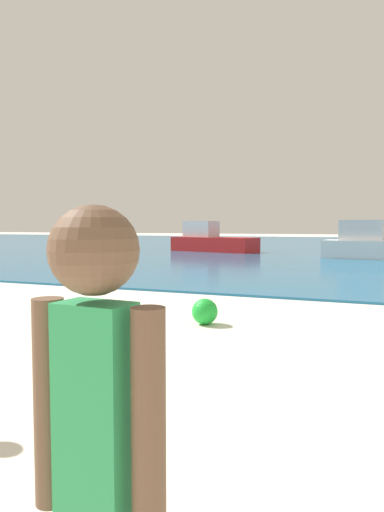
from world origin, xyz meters
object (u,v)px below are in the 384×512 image
boat_near (378,245)px  beach_ball (205,312)px  person_distant (97,494)px  boat_far (211,241)px

boat_near → beach_ball: size_ratio=13.02×
person_distant → boat_near: size_ratio=0.30×
person_distant → boat_far: boat_far is taller
boat_far → boat_near: bearing=-1.9°
person_distant → boat_near: 23.43m
boat_far → beach_ball: boat_far is taller
beach_ball → boat_near: bearing=81.6°
boat_far → person_distant: bearing=-54.9°
boat_far → beach_ball: size_ratio=13.46×
boat_near → beach_ball: (-2.53, -17.16, -0.50)m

